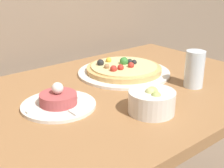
% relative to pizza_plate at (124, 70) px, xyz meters
% --- Properties ---
extents(dining_table, '(1.37, 0.79, 0.76)m').
position_rel_pizza_plate_xyz_m(dining_table, '(-0.23, -0.11, -0.12)').
color(dining_table, olive).
rests_on(dining_table, ground_plane).
extents(pizza_plate, '(0.37, 0.37, 0.06)m').
position_rel_pizza_plate_xyz_m(pizza_plate, '(0.00, 0.00, 0.00)').
color(pizza_plate, silver).
rests_on(pizza_plate, dining_table).
extents(tartare_plate, '(0.23, 0.23, 0.08)m').
position_rel_pizza_plate_xyz_m(tartare_plate, '(-0.36, -0.10, 0.00)').
color(tartare_plate, silver).
rests_on(tartare_plate, dining_table).
extents(small_bowl, '(0.14, 0.14, 0.08)m').
position_rel_pizza_plate_xyz_m(small_bowl, '(-0.17, -0.31, 0.02)').
color(small_bowl, silver).
rests_on(small_bowl, dining_table).
extents(drinking_glass, '(0.07, 0.07, 0.13)m').
position_rel_pizza_plate_xyz_m(drinking_glass, '(0.10, -0.26, 0.05)').
color(drinking_glass, silver).
rests_on(drinking_glass, dining_table).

